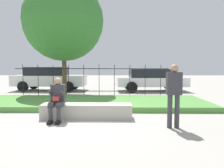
{
  "coord_description": "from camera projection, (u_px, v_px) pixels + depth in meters",
  "views": [
    {
      "loc": [
        1.17,
        -6.39,
        1.55
      ],
      "look_at": [
        1.04,
        1.9,
        0.86
      ],
      "focal_mm": 35.0,
      "sensor_mm": 36.0,
      "label": 1
    }
  ],
  "objects": [
    {
      "name": "tree_behind_fence",
      "position": [
        63.0,
        21.0,
        11.59
      ],
      "size": [
        4.26,
        4.26,
        6.07
      ],
      "color": "brown",
      "rests_on": "ground_plane"
    },
    {
      "name": "grass_berm",
      "position": [
        86.0,
        103.0,
        8.71
      ],
      "size": [
        9.5,
        3.02,
        0.19
      ],
      "color": "#569342",
      "rests_on": "ground_plane"
    },
    {
      "name": "stone_bench",
      "position": [
        87.0,
        112.0,
        6.5
      ],
      "size": [
        2.67,
        0.57,
        0.42
      ],
      "color": "#B7B2A3",
      "rests_on": "ground_plane"
    },
    {
      "name": "car_parked_right",
      "position": [
        151.0,
        79.0,
        13.47
      ],
      "size": [
        4.3,
        2.01,
        1.37
      ],
      "rotation": [
        0.0,
        0.0,
        0.05
      ],
      "color": "silver",
      "rests_on": "ground_plane"
    },
    {
      "name": "iron_fence",
      "position": [
        91.0,
        80.0,
        10.66
      ],
      "size": [
        7.5,
        0.03,
        1.61
      ],
      "color": "black",
      "rests_on": "ground_plane"
    },
    {
      "name": "person_seated_reader",
      "position": [
        57.0,
        98.0,
        6.15
      ],
      "size": [
        0.42,
        0.73,
        1.22
      ],
      "color": "black",
      "rests_on": "ground_plane"
    },
    {
      "name": "ground_plane",
      "position": [
        76.0,
        118.0,
        6.52
      ],
      "size": [
        60.0,
        60.0,
        0.0
      ],
      "primitive_type": "plane",
      "color": "#A8A399"
    },
    {
      "name": "person_passerby",
      "position": [
        174.0,
        91.0,
        5.4
      ],
      "size": [
        0.36,
        0.23,
        1.59
      ],
      "rotation": [
        0.0,
        0.0,
        -0.01
      ],
      "color": "#38383D",
      "rests_on": "ground_plane"
    },
    {
      "name": "car_parked_left",
      "position": [
        49.0,
        78.0,
        13.83
      ],
      "size": [
        4.52,
        1.93,
        1.48
      ],
      "rotation": [
        0.0,
        0.0,
        -0.03
      ],
      "color": "silver",
      "rests_on": "ground_plane"
    }
  ]
}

